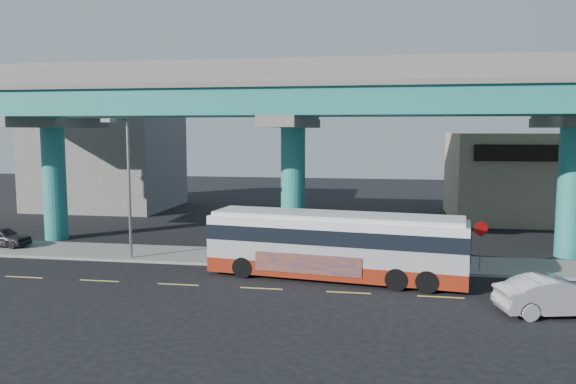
% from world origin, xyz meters
% --- Properties ---
extents(ground, '(120.00, 120.00, 0.00)m').
position_xyz_m(ground, '(0.00, 0.00, 0.00)').
color(ground, black).
rests_on(ground, ground).
extents(sidewalk, '(70.00, 4.00, 0.15)m').
position_xyz_m(sidewalk, '(0.00, 5.50, 0.07)').
color(sidewalk, gray).
rests_on(sidewalk, ground).
extents(lane_markings, '(58.00, 0.12, 0.01)m').
position_xyz_m(lane_markings, '(-0.00, -0.30, 0.01)').
color(lane_markings, '#D8C64C').
rests_on(lane_markings, ground).
extents(viaduct, '(52.00, 12.40, 11.70)m').
position_xyz_m(viaduct, '(-0.00, 9.11, 9.14)').
color(viaduct, '#228178').
rests_on(viaduct, ground).
extents(building_beige, '(14.00, 10.23, 7.00)m').
position_xyz_m(building_beige, '(18.00, 22.98, 3.51)').
color(building_beige, tan).
rests_on(building_beige, ground).
extents(building_concrete, '(12.00, 10.00, 9.00)m').
position_xyz_m(building_concrete, '(-20.00, 24.00, 4.50)').
color(building_concrete, gray).
rests_on(building_concrete, ground).
extents(transit_bus, '(12.78, 4.40, 3.22)m').
position_xyz_m(transit_bus, '(3.21, 2.00, 1.77)').
color(transit_bus, maroon).
rests_on(transit_bus, ground).
extents(sedan, '(3.61, 5.35, 1.53)m').
position_xyz_m(sedan, '(12.25, -2.00, 0.77)').
color(sedan, '#A7A8AC').
rests_on(sedan, ground).
extents(parked_car, '(1.72, 3.68, 1.22)m').
position_xyz_m(parked_car, '(-17.57, 5.62, 0.76)').
color(parked_car, '#302F34').
rests_on(parked_car, sidewalk).
extents(street_lamp, '(0.50, 2.55, 7.84)m').
position_xyz_m(street_lamp, '(-8.36, 3.44, 5.24)').
color(street_lamp, gray).
rests_on(street_lamp, sidewalk).
extents(stop_sign, '(0.72, 0.29, 2.53)m').
position_xyz_m(stop_sign, '(10.35, 4.18, 1.97)').
color(stop_sign, gray).
rests_on(stop_sign, sidewalk).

